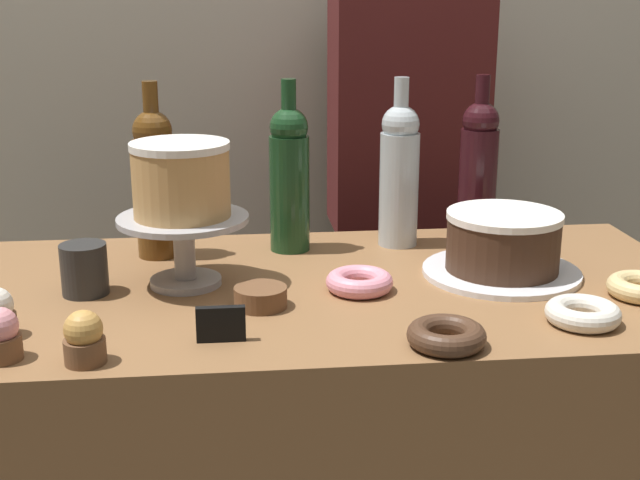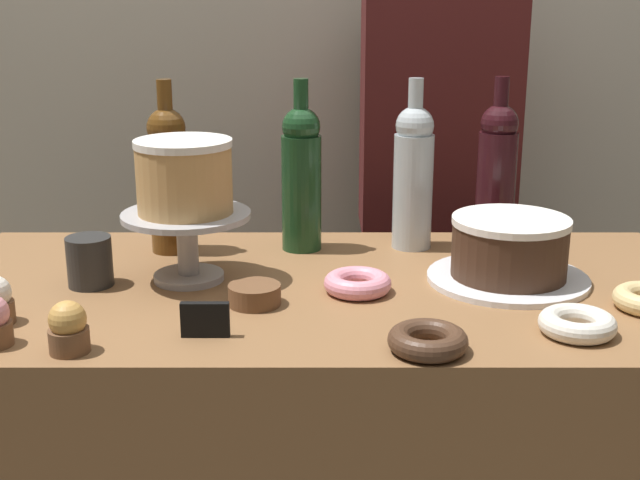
% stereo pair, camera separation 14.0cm
% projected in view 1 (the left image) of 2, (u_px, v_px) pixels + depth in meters
% --- Properties ---
extents(back_wall, '(6.00, 0.05, 2.60)m').
position_uv_depth(back_wall, '(283.00, 34.00, 2.17)').
color(back_wall, '#BCB7A8').
rests_on(back_wall, ground_plane).
extents(cake_stand_pedestal, '(0.22, 0.22, 0.12)m').
position_uv_depth(cake_stand_pedestal, '(184.00, 238.00, 1.40)').
color(cake_stand_pedestal, '#B2B2B7').
rests_on(cake_stand_pedestal, display_counter).
extents(white_layer_cake, '(0.16, 0.16, 0.12)m').
position_uv_depth(white_layer_cake, '(181.00, 179.00, 1.37)').
color(white_layer_cake, tan).
rests_on(white_layer_cake, cake_stand_pedestal).
extents(silver_serving_platter, '(0.28, 0.28, 0.01)m').
position_uv_depth(silver_serving_platter, '(501.00, 272.00, 1.47)').
color(silver_serving_platter, white).
rests_on(silver_serving_platter, display_counter).
extents(chocolate_round_cake, '(0.20, 0.20, 0.10)m').
position_uv_depth(chocolate_round_cake, '(503.00, 241.00, 1.46)').
color(chocolate_round_cake, '#3D2619').
rests_on(chocolate_round_cake, silver_serving_platter).
extents(wine_bottle_dark_red, '(0.08, 0.08, 0.33)m').
position_uv_depth(wine_bottle_dark_red, '(478.00, 167.00, 1.66)').
color(wine_bottle_dark_red, black).
rests_on(wine_bottle_dark_red, display_counter).
extents(wine_bottle_green, '(0.08, 0.08, 0.33)m').
position_uv_depth(wine_bottle_green, '(289.00, 176.00, 1.58)').
color(wine_bottle_green, '#193D1E').
rests_on(wine_bottle_green, display_counter).
extents(wine_bottle_clear, '(0.08, 0.08, 0.33)m').
position_uv_depth(wine_bottle_clear, '(399.00, 172.00, 1.61)').
color(wine_bottle_clear, '#B2BCC1').
rests_on(wine_bottle_clear, display_counter).
extents(wine_bottle_amber, '(0.08, 0.08, 0.33)m').
position_uv_depth(wine_bottle_amber, '(155.00, 181.00, 1.54)').
color(wine_bottle_amber, '#5B3814').
rests_on(wine_bottle_amber, display_counter).
extents(cupcake_caramel, '(0.06, 0.06, 0.07)m').
position_uv_depth(cupcake_caramel, '(84.00, 339.00, 1.11)').
color(cupcake_caramel, brown).
rests_on(cupcake_caramel, display_counter).
extents(cupcake_strawberry, '(0.06, 0.06, 0.07)m').
position_uv_depth(cupcake_strawberry, '(0.00, 336.00, 1.12)').
color(cupcake_strawberry, brown).
rests_on(cupcake_strawberry, display_counter).
extents(donut_chocolate, '(0.11, 0.11, 0.03)m').
position_uv_depth(donut_chocolate, '(446.00, 335.00, 1.17)').
color(donut_chocolate, '#472D1E').
rests_on(donut_chocolate, display_counter).
extents(donut_sugar, '(0.11, 0.11, 0.03)m').
position_uv_depth(donut_sugar, '(583.00, 313.00, 1.25)').
color(donut_sugar, silver).
rests_on(donut_sugar, display_counter).
extents(donut_pink, '(0.11, 0.11, 0.03)m').
position_uv_depth(donut_pink, '(359.00, 282.00, 1.39)').
color(donut_pink, pink).
rests_on(donut_pink, display_counter).
extents(cookie_stack, '(0.08, 0.08, 0.03)m').
position_uv_depth(cookie_stack, '(261.00, 297.00, 1.32)').
color(cookie_stack, brown).
rests_on(cookie_stack, display_counter).
extents(price_sign_chalkboard, '(0.07, 0.01, 0.05)m').
position_uv_depth(price_sign_chalkboard, '(221.00, 324.00, 1.19)').
color(price_sign_chalkboard, black).
rests_on(price_sign_chalkboard, display_counter).
extents(coffee_cup_ceramic, '(0.08, 0.08, 0.09)m').
position_uv_depth(coffee_cup_ceramic, '(84.00, 270.00, 1.37)').
color(coffee_cup_ceramic, '#282828').
rests_on(coffee_cup_ceramic, display_counter).
extents(barista_figure, '(0.36, 0.22, 1.60)m').
position_uv_depth(barista_figure, '(403.00, 228.00, 2.10)').
color(barista_figure, black).
rests_on(barista_figure, ground_plane).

